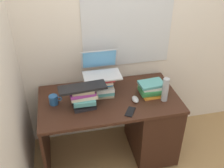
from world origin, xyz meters
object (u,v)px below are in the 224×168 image
object	(u,v)px
laptop	(101,69)
mug	(54,100)
book_stack_side	(151,88)
water_bottle	(165,90)
cell_phone	(130,112)
computer_mouse	(135,99)
desk	(141,122)
keyboard	(82,88)
book_stack_keyboard_riser	(83,97)
book_stack_tall	(102,85)

from	to	relation	value
laptop	mug	world-z (taller)	laptop
book_stack_side	mug	size ratio (longest dim) A/B	2.10
water_bottle	cell_phone	xyz separation A→B (m)	(-0.36, -0.11, -0.11)
mug	laptop	bearing A→B (deg)	15.13
computer_mouse	mug	size ratio (longest dim) A/B	0.89
desk	keyboard	size ratio (longest dim) A/B	3.15
computer_mouse	mug	xyz separation A→B (m)	(-0.74, 0.12, 0.03)
book_stack_side	water_bottle	xyz separation A→B (m)	(0.09, -0.12, 0.05)
book_stack_keyboard_riser	computer_mouse	world-z (taller)	book_stack_keyboard_riser
keyboard	computer_mouse	size ratio (longest dim) A/B	4.04
water_bottle	cell_phone	distance (m)	0.39
desk	book_stack_tall	bearing A→B (deg)	162.40
laptop	computer_mouse	world-z (taller)	laptop
computer_mouse	cell_phone	world-z (taller)	computer_mouse
computer_mouse	water_bottle	world-z (taller)	water_bottle
keyboard	desk	bearing A→B (deg)	-0.90
laptop	cell_phone	world-z (taller)	laptop
computer_mouse	laptop	bearing A→B (deg)	138.64
laptop	cell_phone	size ratio (longest dim) A/B	2.59
laptop	cell_phone	bearing A→B (deg)	-64.84
desk	mug	xyz separation A→B (m)	(-0.84, 0.05, 0.38)
book_stack_keyboard_riser	laptop	xyz separation A→B (m)	(0.20, 0.22, 0.15)
desk	mug	world-z (taller)	mug
computer_mouse	water_bottle	size ratio (longest dim) A/B	0.44
laptop	mug	size ratio (longest dim) A/B	3.01
book_stack_keyboard_riser	water_bottle	distance (m)	0.75
desk	laptop	xyz separation A→B (m)	(-0.38, 0.18, 0.58)
laptop	computer_mouse	distance (m)	0.43
computer_mouse	cell_phone	xyz separation A→B (m)	(-0.09, -0.15, -0.01)
computer_mouse	mug	distance (m)	0.75
book_stack_tall	keyboard	bearing A→B (deg)	-141.65
keyboard	computer_mouse	world-z (taller)	keyboard
book_stack_side	keyboard	distance (m)	0.68
computer_mouse	book_stack_side	bearing A→B (deg)	22.82
book_stack_side	mug	world-z (taller)	book_stack_side
mug	cell_phone	bearing A→B (deg)	-22.47
laptop	mug	bearing A→B (deg)	-164.87
cell_phone	desk	bearing A→B (deg)	80.26
cell_phone	book_stack_keyboard_riser	bearing A→B (deg)	-173.22
book_stack_keyboard_riser	mug	size ratio (longest dim) A/B	2.14
mug	cell_phone	world-z (taller)	mug
desk	keyboard	xyz separation A→B (m)	(-0.58, -0.04, 0.53)
water_bottle	book_stack_tall	bearing A→B (deg)	157.08
mug	book_stack_side	bearing A→B (deg)	-2.59
computer_mouse	keyboard	bearing A→B (deg)	176.29
book_stack_keyboard_riser	book_stack_side	size ratio (longest dim) A/B	1.02
water_bottle	mug	bearing A→B (deg)	170.87
book_stack_keyboard_riser	cell_phone	world-z (taller)	book_stack_keyboard_riser
book_stack_keyboard_riser	computer_mouse	size ratio (longest dim) A/B	2.41
computer_mouse	mug	world-z (taller)	mug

